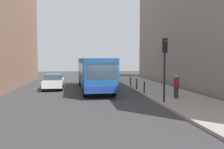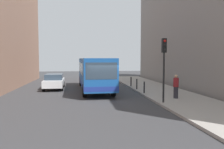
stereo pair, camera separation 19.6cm
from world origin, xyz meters
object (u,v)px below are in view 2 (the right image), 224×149
Objects in this scene: bus at (94,72)px; bollard_far at (131,81)px; traffic_light at (164,58)px; bollard_near at (144,87)px; bollard_mid at (137,84)px; pedestrian_near_signal at (176,87)px; car_beside_bus at (54,81)px; car_behind_bus at (93,75)px.

bollard_far is (3.89, 1.55, -1.10)m from bus.
bus is at bearing 117.38° from traffic_light.
traffic_light is 4.85m from bollard_near.
pedestrian_near_signal is at bearing -73.86° from bollard_mid.
pedestrian_near_signal is at bearing 44.69° from traffic_light.
pedestrian_near_signal reaches higher than car_beside_bus.
bollard_mid is at bearing -90.00° from bollard_far.
car_beside_bus is at bearing -178.14° from bollard_far.
traffic_light reaches higher than bollard_far.
pedestrian_near_signal is (9.26, -7.57, 0.20)m from car_beside_bus.
bollard_near is 1.00× the size of bollard_mid.
bus reaches higher than bollard_far.
traffic_light reaches higher than bus.
bus is at bearing -158.30° from bollard_far.
traffic_light reaches higher than bollard_mid.
bollard_mid is at bearing 90.00° from bollard_near.
car_behind_bus is 4.69× the size of bollard_mid.
bus is 11.68× the size of bollard_far.
bollard_near is at bearing -90.00° from bollard_mid.
pedestrian_near_signal is (1.54, -7.82, 0.36)m from bollard_far.
traffic_light reaches higher than car_beside_bus.
car_behind_bus is (4.21, 7.74, 0.00)m from car_beside_bus.
bollard_far is 0.57× the size of pedestrian_near_signal.
traffic_light is (3.62, -16.73, 2.22)m from car_behind_bus.
bollard_near is at bearing 91.36° from traffic_light.
traffic_light is at bearing -89.15° from bollard_mid.
car_beside_bus is 1.08× the size of traffic_light.
traffic_light is at bearing -119.28° from pedestrian_near_signal.
bollard_mid is 5.54m from pedestrian_near_signal.
traffic_light is (3.99, -7.70, 1.28)m from bus.
traffic_light is at bearing 129.91° from car_beside_bus.
bollard_near and bollard_mid have the same top height.
car_beside_bus reaches higher than bollard_near.
bus reaches higher than car_behind_bus.
pedestrian_near_signal reaches higher than car_behind_bus.
bus reaches higher than bollard_mid.
car_behind_bus is 2.65× the size of pedestrian_near_signal.
car_behind_bus is at bearing 115.19° from bollard_far.
car_beside_bus is 11.97m from pedestrian_near_signal.
bus is 4.15m from bollard_mid.
traffic_light is at bearing -89.38° from bollard_far.
car_behind_bus reaches higher than bollard_far.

